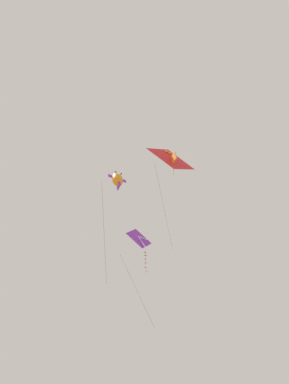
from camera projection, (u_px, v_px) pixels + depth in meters
The scene contains 3 objects.
kite_delta_far_centre at pixel (172, 159), 40.10m from camera, with size 3.43×1.83×9.44m.
kite_fish_low_drifter at pixel (117, 180), 31.78m from camera, with size 1.88×1.42×8.34m.
kite_diamond_near_right at pixel (139, 239), 36.99m from camera, with size 3.15×2.01×7.96m.
Camera 1 is at (19.54, 22.33, 0.50)m, focal length 45.21 mm.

